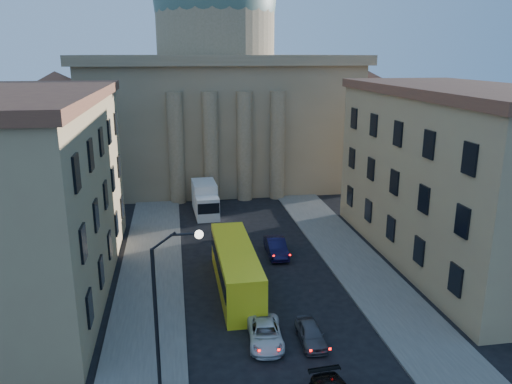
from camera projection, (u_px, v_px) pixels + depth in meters
sidewalk_left at (149, 301)px, 35.67m from camera, size 5.00×60.00×0.15m
sidewalk_right at (374, 284)px, 38.35m from camera, size 5.00×60.00×0.15m
church at (217, 93)px, 69.48m from camera, size 68.02×28.76×36.60m
building_left at (26, 192)px, 36.17m from camera, size 11.60×26.60×14.70m
building_right at (458, 175)px, 41.52m from camera, size 11.60×26.60×14.70m
street_lamp at (166, 298)px, 25.01m from camera, size 2.62×0.44×8.83m
car_left_mid at (265, 334)px, 30.48m from camera, size 2.40×4.56×1.22m
car_right_far at (311, 334)px, 30.50m from camera, size 1.51×3.63×1.23m
car_right_distant at (276, 247)px, 43.78m from camera, size 1.69×4.59×1.50m
city_bus at (236, 267)px, 37.21m from camera, size 2.76×11.68×3.29m
box_truck at (205, 200)px, 54.93m from camera, size 2.70×6.32×3.42m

